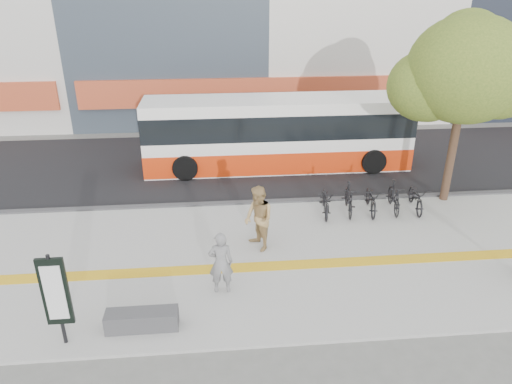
{
  "coord_description": "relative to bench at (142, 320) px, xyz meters",
  "views": [
    {
      "loc": [
        -0.84,
        -9.7,
        7.23
      ],
      "look_at": [
        0.25,
        2.0,
        1.86
      ],
      "focal_mm": 32.9,
      "sensor_mm": 36.0,
      "label": 1
    }
  ],
  "objects": [
    {
      "name": "ground",
      "position": [
        2.6,
        1.2,
        -0.3
      ],
      "size": [
        120.0,
        120.0,
        0.0
      ],
      "primitive_type": "plane",
      "color": "#5F5F5B",
      "rests_on": "ground"
    },
    {
      "name": "sidewalk",
      "position": [
        2.6,
        2.7,
        -0.27
      ],
      "size": [
        40.0,
        7.0,
        0.08
      ],
      "primitive_type": "cube",
      "color": "gray",
      "rests_on": "ground"
    },
    {
      "name": "tactile_strip",
      "position": [
        2.6,
        2.2,
        -0.22
      ],
      "size": [
        40.0,
        0.45,
        0.01
      ],
      "primitive_type": "cube",
      "color": "gold",
      "rests_on": "sidewalk"
    },
    {
      "name": "street",
      "position": [
        2.6,
        10.2,
        -0.28
      ],
      "size": [
        40.0,
        8.0,
        0.06
      ],
      "primitive_type": "cube",
      "color": "black",
      "rests_on": "ground"
    },
    {
      "name": "curb",
      "position": [
        2.6,
        6.2,
        -0.23
      ],
      "size": [
        40.0,
        0.25,
        0.14
      ],
      "primitive_type": "cube",
      "color": "#3E3E41",
      "rests_on": "ground"
    },
    {
      "name": "bench",
      "position": [
        0.0,
        0.0,
        0.0
      ],
      "size": [
        1.6,
        0.45,
        0.45
      ],
      "primitive_type": "cube",
      "color": "#3E3E41",
      "rests_on": "sidewalk"
    },
    {
      "name": "signboard",
      "position": [
        -1.6,
        -0.31,
        1.06
      ],
      "size": [
        0.55,
        0.1,
        2.2
      ],
      "color": "black",
      "rests_on": "sidewalk"
    },
    {
      "name": "street_tree",
      "position": [
        9.78,
        6.02,
        4.21
      ],
      "size": [
        4.4,
        3.8,
        6.31
      ],
      "color": "#3A261A",
      "rests_on": "sidewalk"
    },
    {
      "name": "bus",
      "position": [
        4.33,
        9.7,
        1.1
      ],
      "size": [
        10.72,
        2.54,
        2.85
      ],
      "color": "white",
      "rests_on": "street"
    },
    {
      "name": "bicycle_row",
      "position": [
        6.9,
        5.2,
        0.24
      ],
      "size": [
        3.94,
        1.78,
        1.0
      ],
      "color": "black",
      "rests_on": "sidewalk"
    },
    {
      "name": "seated_woman",
      "position": [
        1.8,
        1.23,
        0.6
      ],
      "size": [
        0.6,
        0.4,
        1.65
      ],
      "primitive_type": "imported",
      "rotation": [
        0.0,
        0.0,
        3.15
      ],
      "color": "black",
      "rests_on": "sidewalk"
    },
    {
      "name": "pedestrian_tan",
      "position": [
        2.92,
        3.18,
        0.73
      ],
      "size": [
        1.04,
        1.14,
        1.92
      ],
      "primitive_type": "imported",
      "rotation": [
        0.0,
        0.0,
        -1.16
      ],
      "color": "tan",
      "rests_on": "sidewalk"
    }
  ]
}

